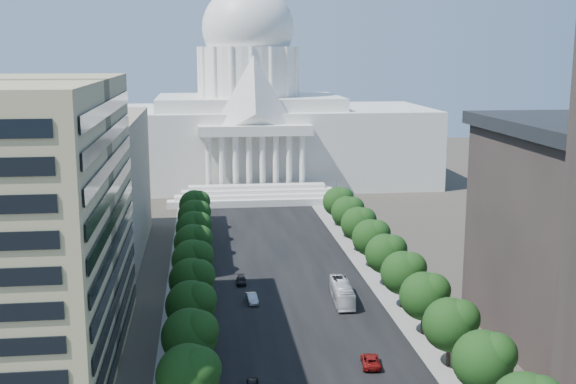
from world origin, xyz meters
name	(u,v)px	position (x,y,z in m)	size (l,w,h in m)	color
road_asphalt	(280,261)	(0.00, 90.00, 0.00)	(30.00, 260.00, 0.01)	black
sidewalk_left	(189,264)	(-19.00, 90.00, 0.00)	(8.00, 260.00, 0.02)	gray
sidewalk_right	(368,258)	(19.00, 90.00, 0.00)	(8.00, 260.00, 0.02)	gray
capitol	(249,123)	(0.00, 184.89, 20.01)	(120.00, 56.00, 73.00)	white
office_block_left_far	(51,188)	(-48.00, 100.00, 15.00)	(38.00, 52.00, 30.00)	gray
tree_l_b	(191,374)	(-17.66, 23.81, 6.45)	(7.79, 7.60, 9.97)	#33261C
tree_l_c	(192,335)	(-17.66, 35.81, 6.45)	(7.79, 7.60, 9.97)	#33261C
tree_l_d	(193,304)	(-17.66, 47.81, 6.45)	(7.79, 7.60, 9.97)	#33261C
tree_l_e	(193,279)	(-17.66, 59.81, 6.45)	(7.79, 7.60, 9.97)	#33261C
tree_l_f	(194,259)	(-17.66, 71.81, 6.45)	(7.79, 7.60, 9.97)	#33261C
tree_l_g	(195,242)	(-17.66, 83.81, 6.45)	(7.79, 7.60, 9.97)	#33261C
tree_l_h	(195,227)	(-17.66, 95.81, 6.45)	(7.79, 7.60, 9.97)	#33261C
tree_l_i	(195,215)	(-17.66, 107.81, 6.45)	(7.79, 7.60, 9.97)	#33261C
tree_l_j	(196,204)	(-17.66, 119.81, 6.45)	(7.79, 7.60, 9.97)	#33261C
tree_r_b	(486,359)	(18.34, 23.81, 6.45)	(7.79, 7.60, 9.97)	#33261C
tree_r_c	(453,323)	(18.34, 35.81, 6.45)	(7.79, 7.60, 9.97)	#33261C
tree_r_d	(426,295)	(18.34, 47.81, 6.45)	(7.79, 7.60, 9.97)	#33261C
tree_r_e	(405,272)	(18.34, 59.81, 6.45)	(7.79, 7.60, 9.97)	#33261C
tree_r_f	(387,252)	(18.34, 71.81, 6.45)	(7.79, 7.60, 9.97)	#33261C
tree_r_g	(372,236)	(18.34, 83.81, 6.45)	(7.79, 7.60, 9.97)	#33261C
tree_r_h	(360,223)	(18.34, 95.81, 6.45)	(7.79, 7.60, 9.97)	#33261C
tree_r_i	(349,211)	(18.34, 107.81, 6.45)	(7.79, 7.60, 9.97)	#33261C
tree_r_j	(339,201)	(18.34, 119.81, 6.45)	(7.79, 7.60, 9.97)	#33261C
streetlight_b	(465,329)	(19.90, 35.00, 5.82)	(2.61, 0.44, 9.00)	gray
streetlight_c	(413,274)	(19.90, 60.00, 5.82)	(2.61, 0.44, 9.00)	gray
streetlight_d	(378,238)	(19.90, 85.00, 5.82)	(2.61, 0.44, 9.00)	gray
streetlight_e	(353,211)	(19.90, 110.00, 5.82)	(2.61, 0.44, 9.00)	gray
streetlight_f	(334,192)	(19.90, 135.00, 5.82)	(2.61, 0.44, 9.00)	gray
car_silver	(252,298)	(-7.62, 65.24, 0.80)	(1.69, 4.84, 1.60)	#A0A2A7
car_red	(371,361)	(7.17, 37.27, 0.76)	(2.52, 5.46, 1.52)	maroon
car_dark_b	(241,281)	(-8.94, 75.92, 0.66)	(1.84, 4.53, 1.31)	black
city_bus	(342,292)	(8.23, 63.74, 1.77)	(2.97, 12.67, 3.53)	silver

